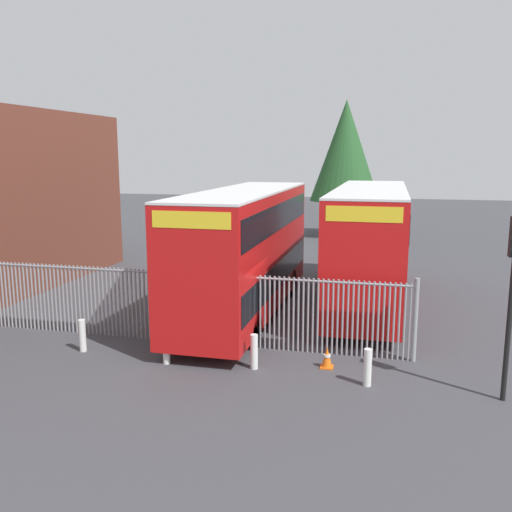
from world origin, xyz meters
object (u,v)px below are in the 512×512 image
object	(u,v)px
traffic_cone_by_gate	(327,357)
bollard_far_right	(368,367)
bollard_near_left	(82,335)
double_decker_bus_near_gate	(245,247)
double_decker_bus_behind_fence_left	(369,241)
bollard_near_right	(254,352)
bollard_center_front	(166,347)

from	to	relation	value
traffic_cone_by_gate	bollard_far_right	bearing A→B (deg)	-40.19
bollard_near_left	double_decker_bus_near_gate	bearing A→B (deg)	53.66
double_decker_bus_behind_fence_left	traffic_cone_by_gate	size ratio (longest dim) A/B	18.32
double_decker_bus_behind_fence_left	bollard_near_right	distance (m)	8.11
bollard_far_right	traffic_cone_by_gate	world-z (taller)	bollard_far_right
bollard_near_right	traffic_cone_by_gate	distance (m)	1.96
double_decker_bus_near_gate	bollard_center_front	xyz separation A→B (m)	(-0.86, -5.21, -1.95)
traffic_cone_by_gate	bollard_near_right	bearing A→B (deg)	-164.40
bollard_near_left	bollard_far_right	xyz separation A→B (m)	(8.13, -0.51, 0.00)
double_decker_bus_near_gate	traffic_cone_by_gate	bearing A→B (deg)	-52.46
double_decker_bus_behind_fence_left	bollard_near_left	xyz separation A→B (m)	(-7.80, -7.31, -1.95)
bollard_center_front	bollard_near_right	xyz separation A→B (m)	(2.42, 0.21, 0.00)
double_decker_bus_near_gate	bollard_far_right	world-z (taller)	double_decker_bus_near_gate
double_decker_bus_behind_fence_left	bollard_near_right	world-z (taller)	double_decker_bus_behind_fence_left
bollard_near_left	bollard_center_front	bearing A→B (deg)	-6.60
bollard_center_front	bollard_near_right	bearing A→B (deg)	4.97
double_decker_bus_behind_fence_left	bollard_near_left	size ratio (longest dim) A/B	11.38
double_decker_bus_near_gate	bollard_near_left	distance (m)	6.38
bollard_near_right	traffic_cone_by_gate	xyz separation A→B (m)	(1.88, 0.52, -0.19)
double_decker_bus_near_gate	traffic_cone_by_gate	xyz separation A→B (m)	(3.44, -4.47, -2.13)
double_decker_bus_near_gate	bollard_near_right	distance (m)	5.59
bollard_near_right	traffic_cone_by_gate	world-z (taller)	bollard_near_right
double_decker_bus_behind_fence_left	bollard_far_right	bearing A→B (deg)	-87.57
double_decker_bus_near_gate	bollard_far_right	distance (m)	7.32
double_decker_bus_behind_fence_left	traffic_cone_by_gate	bearing A→B (deg)	-96.37
bollard_center_front	double_decker_bus_near_gate	bearing A→B (deg)	80.63
double_decker_bus_near_gate	traffic_cone_by_gate	world-z (taller)	double_decker_bus_near_gate
double_decker_bus_behind_fence_left	bollard_near_right	xyz separation A→B (m)	(-2.65, -7.41, -1.95)
bollard_near_left	bollard_near_right	xyz separation A→B (m)	(5.15, -0.11, 0.00)
bollard_far_right	traffic_cone_by_gate	bearing A→B (deg)	139.81
double_decker_bus_near_gate	bollard_near_left	bearing A→B (deg)	-126.34
double_decker_bus_behind_fence_left	bollard_far_right	world-z (taller)	double_decker_bus_behind_fence_left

